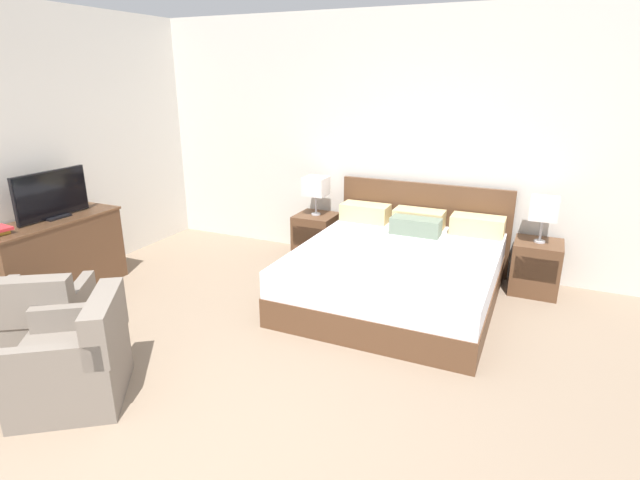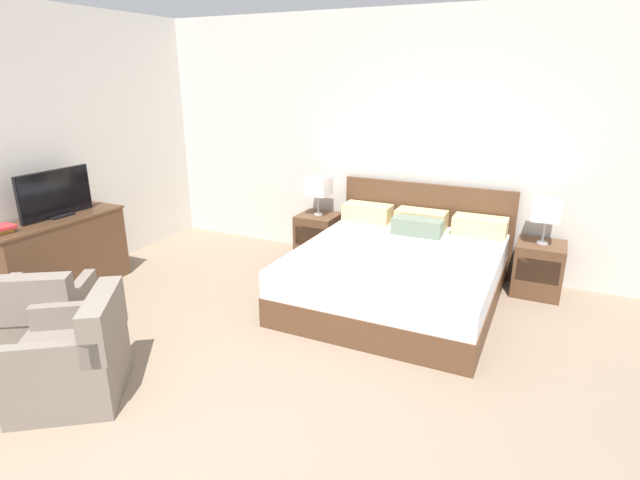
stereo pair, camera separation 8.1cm
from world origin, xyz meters
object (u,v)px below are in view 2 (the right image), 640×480
at_px(table_lamp_left, 318,187).
at_px(armchair_by_window, 43,321).
at_px(table_lamp_right, 547,210).
at_px(armchair_companion, 75,360).
at_px(nightstand_left, 318,236).
at_px(nightstand_right, 538,269).
at_px(tv, 55,194).
at_px(bed, 399,271).
at_px(book_red_cover, 0,230).
at_px(book_blue_cover, 1,227).
at_px(dresser, 58,255).

relative_size(table_lamp_left, armchair_by_window, 0.49).
distance_m(table_lamp_right, armchair_companion, 4.37).
height_order(nightstand_left, nightstand_right, same).
height_order(tv, armchair_by_window, tv).
relative_size(bed, tv, 2.66).
height_order(nightstand_right, book_red_cover, book_red_cover).
relative_size(table_lamp_right, armchair_by_window, 0.49).
bearing_deg(book_blue_cover, table_lamp_right, 30.49).
relative_size(book_blue_cover, armchair_by_window, 0.22).
height_order(table_lamp_right, armchair_companion, table_lamp_right).
bearing_deg(tv, dresser, -91.79).
distance_m(dresser, armchair_by_window, 1.30).
bearing_deg(bed, nightstand_right, 30.77).
bearing_deg(dresser, armchair_companion, -35.51).
height_order(table_lamp_left, armchair_companion, table_lamp_left).
height_order(armchair_by_window, armchair_companion, same).
bearing_deg(armchair_companion, dresser, 144.49).
height_order(table_lamp_left, book_red_cover, table_lamp_left).
bearing_deg(armchair_by_window, bed, 44.66).
height_order(dresser, book_blue_cover, book_blue_cover).
relative_size(nightstand_right, table_lamp_right, 1.17).
relative_size(tv, book_blue_cover, 3.87).
bearing_deg(nightstand_right, armchair_by_window, -139.70).
bearing_deg(book_red_cover, nightstand_right, 30.34).
bearing_deg(nightstand_left, tv, -133.87).
bearing_deg(armchair_by_window, book_blue_cover, 158.24).
relative_size(nightstand_left, tv, 0.68).
height_order(table_lamp_right, armchair_by_window, table_lamp_right).
distance_m(table_lamp_left, tv, 2.81).
relative_size(nightstand_right, armchair_by_window, 0.57).
height_order(bed, table_lamp_left, table_lamp_left).
bearing_deg(nightstand_right, table_lamp_right, 90.00).
height_order(dresser, armchair_by_window, dresser).
distance_m(nightstand_left, armchair_by_window, 3.16).
xyz_separation_m(book_blue_cover, armchair_by_window, (0.93, -0.37, -0.57)).
bearing_deg(bed, book_red_cover, -149.83).
distance_m(nightstand_right, book_red_cover, 5.22).
bearing_deg(armchair_by_window, nightstand_left, 71.29).
bearing_deg(dresser, table_lamp_left, 47.23).
bearing_deg(table_lamp_left, nightstand_left, -90.00).
height_order(nightstand_right, book_blue_cover, book_blue_cover).
bearing_deg(armchair_by_window, book_red_cover, 158.75).
relative_size(nightstand_left, book_red_cover, 3.01).
bearing_deg(armchair_companion, table_lamp_left, 84.91).
relative_size(nightstand_right, armchair_companion, 0.57).
height_order(book_blue_cover, armchair_companion, book_blue_cover).
bearing_deg(book_blue_cover, bed, 30.36).
height_order(nightstand_left, book_red_cover, book_red_cover).
xyz_separation_m(tv, book_blue_cover, (0.00, -0.60, -0.18)).
xyz_separation_m(bed, table_lamp_right, (1.26, 0.75, 0.60)).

